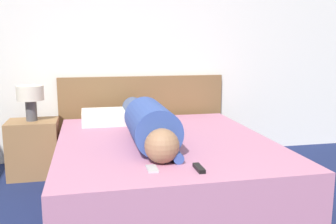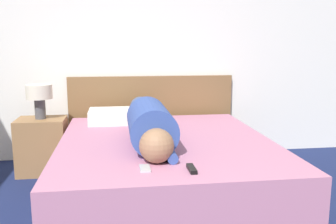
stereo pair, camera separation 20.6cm
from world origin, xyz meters
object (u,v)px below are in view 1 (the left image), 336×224
at_px(cell_phone, 152,169).
at_px(bed, 164,168).
at_px(table_lamp, 30,96).
at_px(person_lying, 147,123).
at_px(pillow_near_headboard, 112,117).
at_px(tv_remote, 199,168).
at_px(nightstand, 34,148).

bearing_deg(cell_phone, bed, 72.71).
distance_m(table_lamp, cell_phone, 1.73).
xyz_separation_m(person_lying, pillow_near_headboard, (-0.23, 0.73, -0.08)).
xyz_separation_m(person_lying, tv_remote, (0.19, -0.78, -0.13)).
distance_m(pillow_near_headboard, tv_remote, 1.57).
bearing_deg(pillow_near_headboard, cell_phone, -84.43).
xyz_separation_m(nightstand, tv_remote, (1.16, -1.53, 0.23)).
distance_m(bed, tv_remote, 0.82).
xyz_separation_m(tv_remote, cell_phone, (-0.28, 0.07, -0.01)).
xyz_separation_m(bed, cell_phone, (-0.22, -0.71, 0.25)).
bearing_deg(table_lamp, cell_phone, -58.73).
distance_m(tv_remote, cell_phone, 0.29).
height_order(tv_remote, cell_phone, tv_remote).
relative_size(bed, table_lamp, 6.11).
xyz_separation_m(bed, nightstand, (-1.11, 0.74, 0.03)).
relative_size(nightstand, tv_remote, 3.56).
relative_size(table_lamp, cell_phone, 2.52).
distance_m(nightstand, tv_remote, 1.93).
height_order(bed, tv_remote, tv_remote).
distance_m(bed, nightstand, 1.33).
xyz_separation_m(bed, table_lamp, (-1.11, 0.74, 0.52)).
relative_size(person_lying, cell_phone, 12.79).
height_order(pillow_near_headboard, cell_phone, pillow_near_headboard).
bearing_deg(nightstand, pillow_near_headboard, -1.43).
relative_size(table_lamp, tv_remote, 2.19).
bearing_deg(cell_phone, table_lamp, 121.27).
xyz_separation_m(nightstand, pillow_near_headboard, (0.75, -0.02, 0.28)).
relative_size(tv_remote, cell_phone, 1.15).
bearing_deg(nightstand, bed, -33.93).
bearing_deg(pillow_near_headboard, bed, -63.49).
bearing_deg(person_lying, cell_phone, -96.93).
bearing_deg(table_lamp, bed, -33.93).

